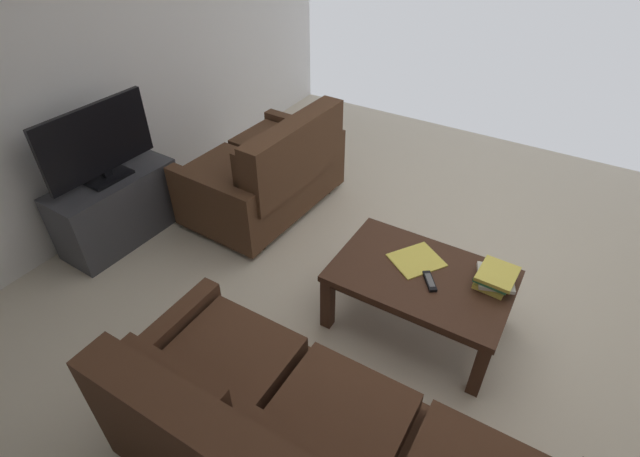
{
  "coord_description": "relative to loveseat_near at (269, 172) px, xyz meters",
  "views": [
    {
      "loc": [
        -0.56,
        2.36,
        2.37
      ],
      "look_at": [
        0.44,
        0.69,
        0.86
      ],
      "focal_mm": 26.6,
      "sensor_mm": 36.0,
      "label": 1
    }
  ],
  "objects": [
    {
      "name": "ground_plane",
      "position": [
        -1.52,
        0.29,
        -0.37
      ],
      "size": [
        5.25,
        5.21,
        0.01
      ],
      "primitive_type": "cube",
      "color": "beige"
    },
    {
      "name": "wall_right",
      "position": [
        1.11,
        0.29,
        0.92
      ],
      "size": [
        0.12,
        5.21,
        2.57
      ],
      "primitive_type": "cube",
      "color": "silver",
      "rests_on": "ground"
    },
    {
      "name": "loveseat_near",
      "position": [
        0.0,
        0.0,
        0.0
      ],
      "size": [
        0.89,
        1.32,
        0.87
      ],
      "color": "black",
      "rests_on": "ground"
    },
    {
      "name": "coffee_table",
      "position": [
        -1.54,
        0.58,
        0.01
      ],
      "size": [
        1.04,
        0.68,
        0.44
      ],
      "color": "#3D2316",
      "rests_on": "ground"
    },
    {
      "name": "tv_stand",
      "position": [
        0.77,
        0.91,
        -0.09
      ],
      "size": [
        0.42,
        0.94,
        0.54
      ],
      "color": "#38383D",
      "rests_on": "ground"
    },
    {
      "name": "flat_tv",
      "position": [
        0.77,
        0.91,
        0.46
      ],
      "size": [
        0.21,
        0.85,
        0.55
      ],
      "color": "black",
      "rests_on": "tv_stand"
    },
    {
      "name": "book_stack",
      "position": [
        -1.92,
        0.44,
        0.13
      ],
      "size": [
        0.26,
        0.27,
        0.1
      ],
      "color": "#E0CC4C",
      "rests_on": "coffee_table"
    },
    {
      "name": "tv_remote",
      "position": [
        -1.6,
        0.63,
        0.09
      ],
      "size": [
        0.13,
        0.16,
        0.02
      ],
      "color": "black",
      "rests_on": "coffee_table"
    },
    {
      "name": "loose_magazine",
      "position": [
        -1.46,
        0.49,
        0.08
      ],
      "size": [
        0.37,
        0.38,
        0.01
      ],
      "primitive_type": "cube",
      "rotation": [
        0.0,
        0.0,
        2.55
      ],
      "color": "#E0CC4C",
      "rests_on": "coffee_table"
    }
  ]
}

